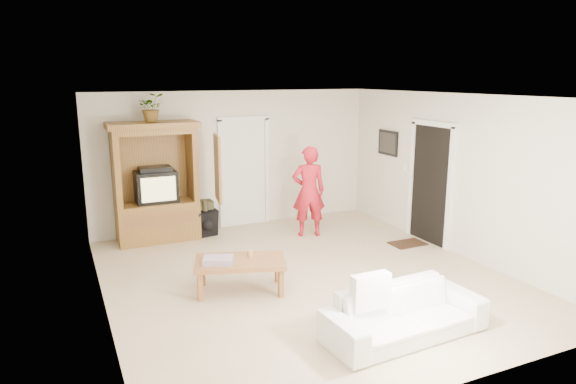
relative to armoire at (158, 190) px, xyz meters
name	(u,v)px	position (x,y,z in m)	size (l,w,h in m)	color
floor	(305,277)	(1.58, -2.66, -0.91)	(6.00, 6.00, 0.00)	tan
ceiling	(306,96)	(1.58, -2.66, 1.69)	(6.00, 6.00, 0.00)	white
wall_back	(236,159)	(1.58, 0.34, 0.39)	(5.50, 5.50, 0.00)	silver
wall_front	(457,257)	(1.58, -5.66, 0.39)	(5.50, 5.50, 0.00)	silver
wall_left	(98,211)	(-1.17, -2.66, 0.39)	(6.00, 6.00, 0.00)	silver
wall_right	(457,175)	(4.33, -2.66, 0.39)	(6.00, 6.00, 0.00)	silver
armoire	(158,190)	(0.00, 0.00, 0.00)	(1.82, 1.14, 2.10)	olive
door_back	(244,173)	(1.73, 0.31, 0.11)	(0.85, 0.05, 2.04)	white
doorway_right	(431,185)	(4.30, -2.06, 0.11)	(0.05, 0.90, 2.04)	black
framed_picture	(388,143)	(4.31, -0.76, 0.69)	(0.03, 0.60, 0.48)	black
doormat	(408,244)	(3.88, -2.06, -0.90)	(0.60, 0.40, 0.02)	#382316
plant	(152,108)	(-0.02, -0.03, 1.43)	(0.44, 0.38, 0.49)	#4C7238
man	(309,191)	(2.53, -0.87, -0.08)	(0.60, 0.40, 1.65)	red
sofa	(405,313)	(1.82, -4.67, -0.63)	(1.88, 0.74, 0.55)	white
coffee_table	(240,264)	(0.56, -2.74, -0.52)	(1.36, 1.01, 0.45)	#976134
towel	(218,260)	(0.25, -2.74, -0.42)	(0.38, 0.28, 0.08)	#FF547D
candle	(250,253)	(0.72, -2.68, -0.41)	(0.08, 0.08, 0.10)	tan
backpack_black	(206,223)	(0.81, -0.15, -0.67)	(0.39, 0.23, 0.48)	black
backpack_olive	(204,218)	(0.80, -0.04, -0.59)	(0.34, 0.25, 0.65)	#47442B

